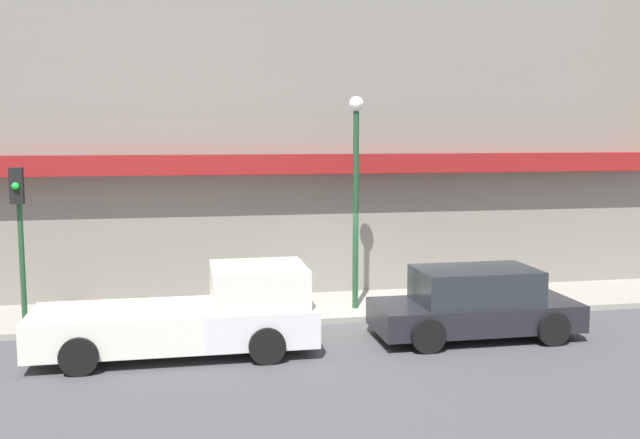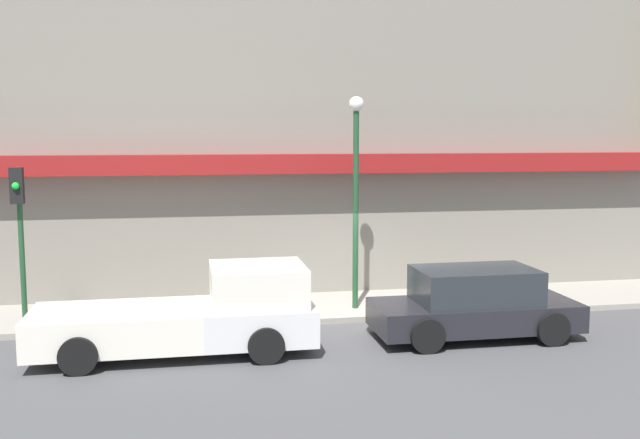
# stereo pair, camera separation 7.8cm
# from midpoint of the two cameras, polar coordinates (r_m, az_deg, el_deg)

# --- Properties ---
(ground_plane) EXTENTS (80.00, 80.00, 0.00)m
(ground_plane) POSITION_cam_midpoint_polar(r_m,az_deg,el_deg) (17.01, 3.36, -8.23)
(ground_plane) COLOR #424244
(sidewalk) EXTENTS (36.00, 2.76, 0.14)m
(sidewalk) POSITION_cam_midpoint_polar(r_m,az_deg,el_deg) (18.29, 2.29, -6.91)
(sidewalk) COLOR gray
(sidewalk) RESTS_ON ground
(building) EXTENTS (19.80, 3.80, 11.80)m
(building) POSITION_cam_midpoint_polar(r_m,az_deg,el_deg) (20.62, 0.56, 10.92)
(building) COLOR gray
(building) RESTS_ON ground
(pickup_truck) EXTENTS (5.61, 2.13, 1.77)m
(pickup_truck) POSITION_cam_midpoint_polar(r_m,az_deg,el_deg) (14.73, -10.07, -7.58)
(pickup_truck) COLOR silver
(pickup_truck) RESTS_ON ground
(parked_car) EXTENTS (4.44, 1.98, 1.53)m
(parked_car) POSITION_cam_midpoint_polar(r_m,az_deg,el_deg) (15.97, 12.15, -6.62)
(parked_car) COLOR black
(parked_car) RESTS_ON ground
(fire_hydrant) EXTENTS (0.21, 0.21, 0.77)m
(fire_hydrant) POSITION_cam_midpoint_polar(r_m,az_deg,el_deg) (17.85, 9.01, -5.86)
(fire_hydrant) COLOR #196633
(fire_hydrant) RESTS_ON sidewalk
(street_lamp) EXTENTS (0.36, 0.36, 5.18)m
(street_lamp) POSITION_cam_midpoint_polar(r_m,az_deg,el_deg) (17.31, 2.76, 3.49)
(street_lamp) COLOR #1E4728
(street_lamp) RESTS_ON sidewalk
(traffic_light) EXTENTS (0.28, 0.42, 3.56)m
(traffic_light) POSITION_cam_midpoint_polar(r_m,az_deg,el_deg) (17.10, -23.06, 0.16)
(traffic_light) COLOR #1E4728
(traffic_light) RESTS_ON sidewalk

